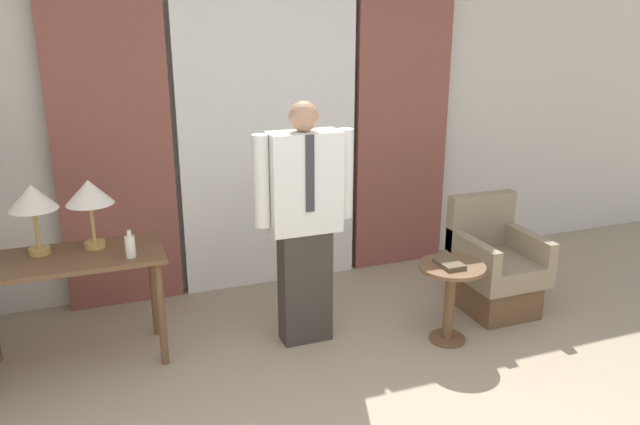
# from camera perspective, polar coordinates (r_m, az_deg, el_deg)

# --- Properties ---
(wall_back) EXTENTS (10.00, 0.06, 2.70)m
(wall_back) POSITION_cam_1_polar(r_m,az_deg,el_deg) (5.13, -5.09, 8.36)
(wall_back) COLOR silver
(wall_back) RESTS_ON ground_plane
(curtain_sheer_center) EXTENTS (1.45, 0.06, 2.58)m
(curtain_sheer_center) POSITION_cam_1_polar(r_m,az_deg,el_deg) (5.02, -4.66, 7.46)
(curtain_sheer_center) COLOR white
(curtain_sheer_center) RESTS_ON ground_plane
(curtain_drape_left) EXTENTS (0.85, 0.06, 2.58)m
(curtain_drape_left) POSITION_cam_1_polar(r_m,az_deg,el_deg) (4.83, -18.43, 6.23)
(curtain_drape_left) COLOR brown
(curtain_drape_left) RESTS_ON ground_plane
(curtain_drape_right) EXTENTS (0.85, 0.06, 2.58)m
(curtain_drape_right) POSITION_cam_1_polar(r_m,az_deg,el_deg) (5.46, 7.54, 8.20)
(curtain_drape_right) COLOR brown
(curtain_drape_right) RESTS_ON ground_plane
(desk) EXTENTS (1.14, 0.55, 0.74)m
(desk) POSITION_cam_1_polar(r_m,az_deg,el_deg) (4.22, -21.86, -5.21)
(desk) COLOR brown
(desk) RESTS_ON ground_plane
(table_lamp_left) EXTENTS (0.30, 0.30, 0.45)m
(table_lamp_left) POSITION_cam_1_polar(r_m,az_deg,el_deg) (4.18, -24.80, 1.05)
(table_lamp_left) COLOR tan
(table_lamp_left) RESTS_ON desk
(table_lamp_right) EXTENTS (0.30, 0.30, 0.45)m
(table_lamp_right) POSITION_cam_1_polar(r_m,az_deg,el_deg) (4.17, -20.35, 1.54)
(table_lamp_right) COLOR tan
(table_lamp_right) RESTS_ON desk
(bottle_near_edge) EXTENTS (0.06, 0.06, 0.18)m
(bottle_near_edge) POSITION_cam_1_polar(r_m,az_deg,el_deg) (4.01, -16.96, -2.96)
(bottle_near_edge) COLOR silver
(bottle_near_edge) RESTS_ON desk
(person) EXTENTS (0.68, 0.22, 1.66)m
(person) POSITION_cam_1_polar(r_m,az_deg,el_deg) (4.12, -1.43, -0.43)
(person) COLOR #38332D
(person) RESTS_ON ground_plane
(armchair) EXTENTS (0.56, 0.62, 0.86)m
(armchair) POSITION_cam_1_polar(r_m,az_deg,el_deg) (4.94, 15.67, -5.02)
(armchair) COLOR brown
(armchair) RESTS_ON ground_plane
(side_table) EXTENTS (0.45, 0.45, 0.57)m
(side_table) POSITION_cam_1_polar(r_m,az_deg,el_deg) (4.37, 11.83, -6.93)
(side_table) COLOR brown
(side_table) RESTS_ON ground_plane
(book) EXTENTS (0.14, 0.21, 0.03)m
(book) POSITION_cam_1_polar(r_m,az_deg,el_deg) (4.27, 11.74, -4.61)
(book) COLOR brown
(book) RESTS_ON side_table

